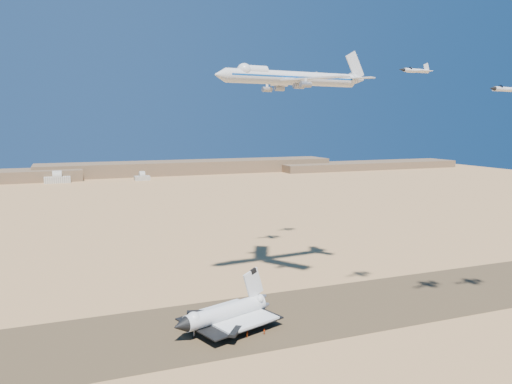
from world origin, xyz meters
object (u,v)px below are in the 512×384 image
object	(u,v)px
crew_c	(264,332)
crew_b	(247,334)
chase_jet_d	(287,82)
carrier_747	(288,78)
shuttle	(225,314)
chase_jet_b	(505,89)
crew_a	(247,336)
chase_jet_a	(415,70)
chase_jet_e	(308,77)

from	to	relation	value
crew_c	crew_b	bearing A→B (deg)	35.86
crew_c	chase_jet_d	xyz separation A→B (m)	(46.53, 83.93, 91.71)
carrier_747	chase_jet_d	bearing A→B (deg)	60.54
carrier_747	crew_b	xyz separation A→B (m)	(-32.57, -39.03, -89.26)
shuttle	chase_jet_b	distance (m)	121.75
crew_a	chase_jet_a	world-z (taller)	chase_jet_a
chase_jet_a	crew_a	bearing A→B (deg)	170.05
chase_jet_b	chase_jet_e	bearing A→B (deg)	82.72
carrier_747	chase_jet_d	xyz separation A→B (m)	(20.04, 44.39, 2.43)
crew_b	chase_jet_e	world-z (taller)	chase_jet_e
shuttle	chase_jet_b	size ratio (longest dim) A/B	2.47
carrier_747	crew_b	world-z (taller)	carrier_747
chase_jet_d	chase_jet_e	xyz separation A→B (m)	(19.40, 14.73, 4.37)
carrier_747	crew_c	distance (m)	101.18
chase_jet_d	crew_a	bearing A→B (deg)	-119.02
shuttle	carrier_747	world-z (taller)	carrier_747
crew_b	chase_jet_d	world-z (taller)	chase_jet_d
crew_b	crew_a	bearing A→B (deg)	150.29
crew_a	chase_jet_e	size ratio (longest dim) A/B	0.11
chase_jet_b	chase_jet_e	distance (m)	123.58
chase_jet_a	chase_jet_d	distance (m)	87.62
crew_c	chase_jet_a	distance (m)	105.54
crew_b	chase_jet_b	bearing A→B (deg)	-114.49
chase_jet_d	crew_b	bearing A→B (deg)	-119.15
crew_a	chase_jet_b	xyz separation A→B (m)	(83.00, -23.08, 82.18)
crew_a	chase_jet_e	distance (m)	156.06
chase_jet_b	crew_c	bearing A→B (deg)	150.60
crew_b	chase_jet_b	world-z (taller)	chase_jet_b
crew_b	chase_jet_a	size ratio (longest dim) A/B	0.13
carrier_747	chase_jet_d	world-z (taller)	carrier_747
shuttle	carrier_747	distance (m)	97.66
crew_a	chase_jet_a	xyz separation A→B (m)	(62.69, -2.54, 89.43)
carrier_747	chase_jet_e	bearing A→B (deg)	51.14
crew_b	chase_jet_b	size ratio (longest dim) A/B	0.12
crew_c	chase_jet_b	bearing A→B (deg)	-156.41
shuttle	chase_jet_d	world-z (taller)	chase_jet_d
crew_b	chase_jet_d	bearing A→B (deg)	-40.41
crew_c	chase_jet_b	world-z (taller)	chase_jet_b
crew_c	chase_jet_a	bearing A→B (deg)	-142.40
shuttle	chase_jet_a	xyz separation A→B (m)	(67.29, -12.69, 85.01)
chase_jet_b	chase_jet_d	size ratio (longest dim) A/B	0.98
shuttle	crew_c	xyz separation A→B (m)	(11.11, -9.57, -4.29)
chase_jet_b	crew_a	bearing A→B (deg)	152.25
chase_jet_a	chase_jet_e	world-z (taller)	chase_jet_e
crew_a	chase_jet_d	xyz separation A→B (m)	(53.05, 84.51, 91.85)
chase_jet_a	chase_jet_b	world-z (taller)	chase_jet_a
chase_jet_b	chase_jet_e	xyz separation A→B (m)	(-10.55, 122.32, 14.04)
crew_b	carrier_747	bearing A→B (deg)	-48.01
shuttle	crew_b	distance (m)	11.20
carrier_747	chase_jet_a	distance (m)	51.98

